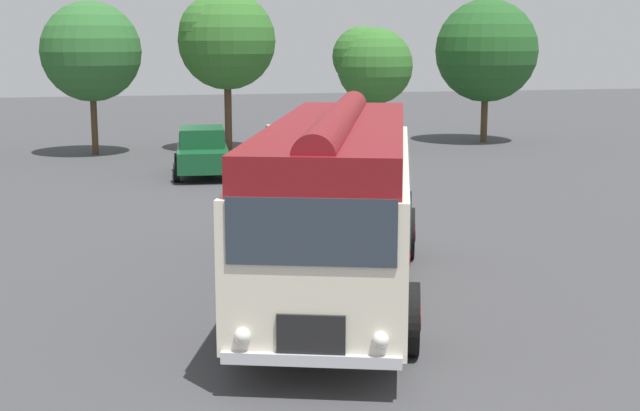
% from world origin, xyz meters
% --- Properties ---
extents(ground_plane, '(120.00, 120.00, 0.00)m').
position_xyz_m(ground_plane, '(0.00, 0.00, 0.00)').
color(ground_plane, '#3D3D3F').
extents(vintage_bus, '(5.55, 10.34, 3.49)m').
position_xyz_m(vintage_bus, '(-0.01, -0.08, 1.89)').
color(vintage_bus, silver).
rests_on(vintage_bus, ground).
extents(car_near_left, '(2.22, 4.33, 1.66)m').
position_xyz_m(car_near_left, '(-0.97, 15.12, 0.85)').
color(car_near_left, '#144C28').
rests_on(car_near_left, ground).
extents(car_mid_left, '(2.09, 4.26, 1.66)m').
position_xyz_m(car_mid_left, '(2.08, 14.54, 0.85)').
color(car_mid_left, '#B7BABF').
rests_on(car_mid_left, ground).
extents(tree_left_of_centre, '(4.02, 4.02, 6.18)m').
position_xyz_m(tree_left_of_centre, '(-4.62, 21.94, 4.18)').
color(tree_left_of_centre, '#4C3823').
rests_on(tree_left_of_centre, ground).
extents(tree_centre, '(4.08, 4.08, 6.63)m').
position_xyz_m(tree_centre, '(0.71, 22.04, 4.68)').
color(tree_centre, '#4C3823').
rests_on(tree_centre, ground).
extents(tree_right_of_centre, '(3.34, 3.23, 5.20)m').
position_xyz_m(tree_right_of_centre, '(6.82, 21.04, 3.66)').
color(tree_right_of_centre, '#4C3823').
rests_on(tree_right_of_centre, ground).
extents(tree_far_right, '(4.62, 4.62, 6.45)m').
position_xyz_m(tree_far_right, '(12.67, 22.34, 4.13)').
color(tree_far_right, '#4C3823').
rests_on(tree_far_right, ground).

